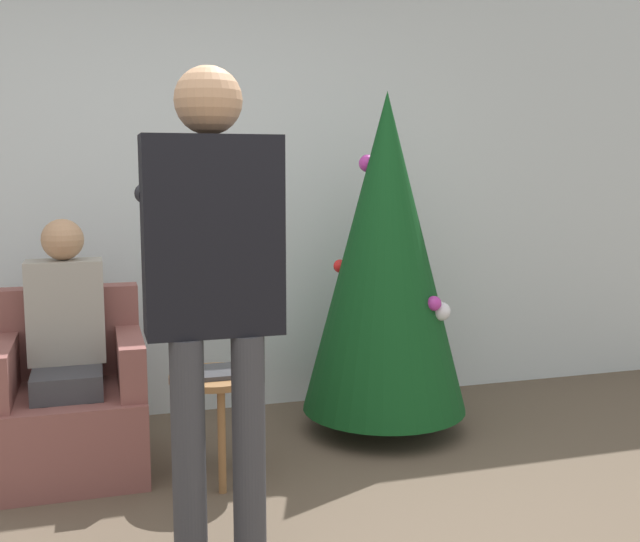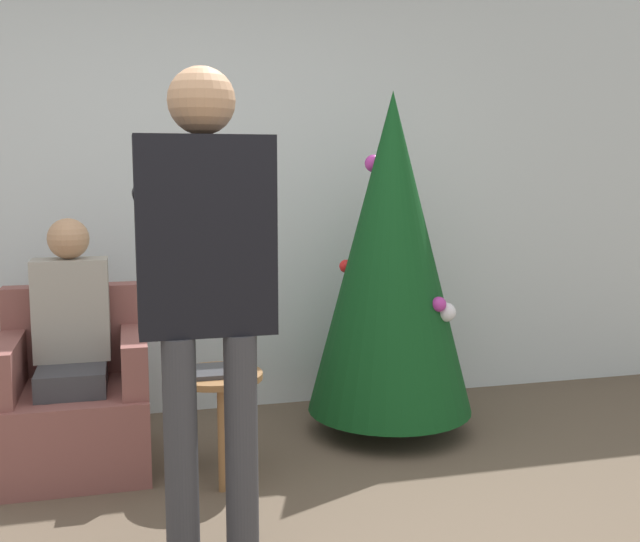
{
  "view_description": "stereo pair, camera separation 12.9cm",
  "coord_description": "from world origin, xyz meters",
  "px_view_note": "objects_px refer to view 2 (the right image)",
  "views": [
    {
      "loc": [
        -0.53,
        -2.23,
        1.46
      ],
      "look_at": [
        0.43,
        0.94,
        1.01
      ],
      "focal_mm": 42.0,
      "sensor_mm": 36.0,
      "label": 1
    },
    {
      "loc": [
        -0.41,
        -2.26,
        1.46
      ],
      "look_at": [
        0.43,
        0.94,
        1.01
      ],
      "focal_mm": 42.0,
      "sensor_mm": 36.0,
      "label": 2
    }
  ],
  "objects_px": {
    "person_seated": "(71,334)",
    "christmas_tree": "(391,254)",
    "side_stool": "(217,390)",
    "person_standing": "(206,269)",
    "armchair": "(75,402)"
  },
  "relations": [
    {
      "from": "side_stool",
      "to": "christmas_tree",
      "type": "bearing_deg",
      "value": 22.32
    },
    {
      "from": "christmas_tree",
      "to": "side_stool",
      "type": "height_order",
      "value": "christmas_tree"
    },
    {
      "from": "person_seated",
      "to": "christmas_tree",
      "type": "bearing_deg",
      "value": 2.56
    },
    {
      "from": "armchair",
      "to": "person_seated",
      "type": "height_order",
      "value": "person_seated"
    },
    {
      "from": "person_standing",
      "to": "armchair",
      "type": "bearing_deg",
      "value": 115.57
    },
    {
      "from": "armchair",
      "to": "person_standing",
      "type": "height_order",
      "value": "person_standing"
    },
    {
      "from": "side_stool",
      "to": "person_standing",
      "type": "bearing_deg",
      "value": -98.72
    },
    {
      "from": "christmas_tree",
      "to": "person_standing",
      "type": "bearing_deg",
      "value": -133.52
    },
    {
      "from": "armchair",
      "to": "christmas_tree",
      "type": "bearing_deg",
      "value": 1.83
    },
    {
      "from": "person_standing",
      "to": "side_stool",
      "type": "bearing_deg",
      "value": 81.28
    },
    {
      "from": "side_stool",
      "to": "armchair",
      "type": "bearing_deg",
      "value": 151.37
    },
    {
      "from": "armchair",
      "to": "side_stool",
      "type": "distance_m",
      "value": 0.76
    },
    {
      "from": "christmas_tree",
      "to": "side_stool",
      "type": "relative_size",
      "value": 3.64
    },
    {
      "from": "christmas_tree",
      "to": "armchair",
      "type": "xyz_separation_m",
      "value": [
        -1.67,
        -0.05,
        -0.69
      ]
    },
    {
      "from": "christmas_tree",
      "to": "person_seated",
      "type": "relative_size",
      "value": 1.53
    }
  ]
}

